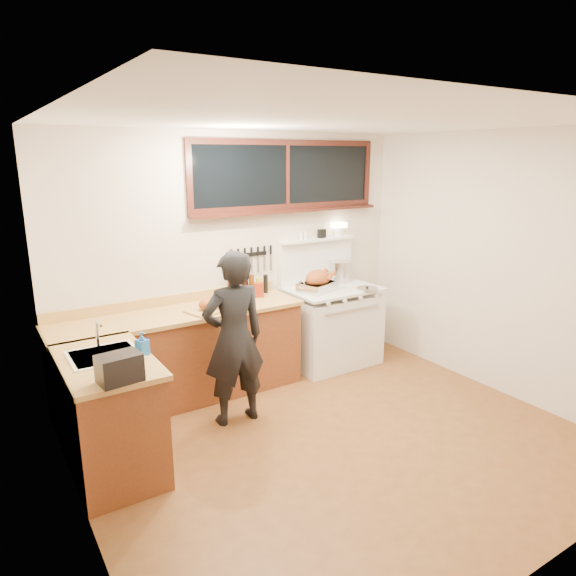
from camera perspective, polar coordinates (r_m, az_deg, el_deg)
ground_plane at (r=4.58m, az=5.42°, el=-16.60°), size 4.00×3.50×0.02m
room_shell at (r=3.99m, az=5.99°, el=4.30°), size 4.10×3.60×2.65m
counter_back at (r=5.17m, az=-11.70°, el=-7.35°), size 2.44×0.64×1.00m
counter_left at (r=4.22m, az=-19.24°, el=-13.12°), size 0.64×1.09×0.90m
sink_unit at (r=4.13m, az=-19.69°, el=-7.74°), size 0.50×0.45×0.37m
vintage_stove at (r=5.96m, az=4.83°, el=-4.00°), size 1.02×0.74×1.59m
back_window at (r=5.68m, az=-0.03°, el=11.59°), size 2.32×0.13×0.77m
left_doorway at (r=2.85m, az=-20.36°, el=-12.74°), size 0.02×1.04×2.17m
knife_strip at (r=5.54m, az=-4.29°, el=3.61°), size 0.52×0.03×0.28m
man at (r=4.56m, az=-6.04°, el=-5.61°), size 0.59×0.40×1.58m
soap_bottle at (r=4.01m, az=-15.90°, el=-5.95°), size 0.11×0.11×0.18m
toaster at (r=3.59m, az=-18.22°, el=-8.45°), size 0.29×0.22×0.19m
cutting_board at (r=4.98m, az=-8.75°, el=-1.97°), size 0.46×0.39×0.14m
roast_turkey at (r=5.66m, az=3.34°, el=0.66°), size 0.47×0.41×0.24m
stockpot at (r=6.12m, az=5.78°, el=1.87°), size 0.31×0.31×0.25m
saucepan at (r=6.07m, az=4.78°, el=1.22°), size 0.21×0.30×0.13m
pot_lid at (r=5.79m, az=8.78°, el=-0.08°), size 0.28×0.28×0.04m
coffee_tin at (r=5.43m, az=-3.30°, el=-0.20°), size 0.13×0.12×0.15m
pitcher at (r=5.33m, az=-5.76°, el=-0.44°), size 0.12×0.12×0.17m
bottle_cluster at (r=5.46m, az=-4.81°, el=0.41°), size 0.48×0.07×0.30m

